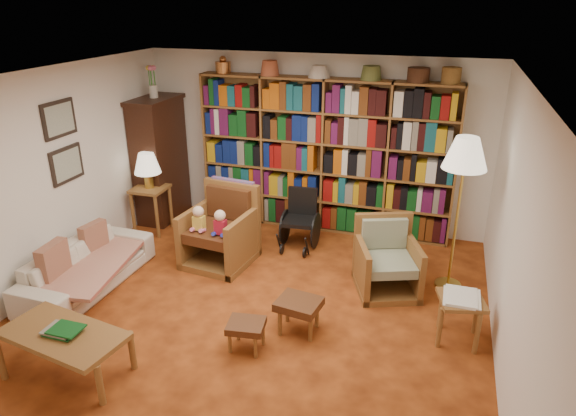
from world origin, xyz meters
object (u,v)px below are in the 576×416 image
at_px(sofa, 87,267).
at_px(floor_lamp, 465,160).
at_px(wheelchair, 300,221).
at_px(armchair_sage, 388,262).
at_px(footstool_b, 299,306).
at_px(side_table_lamp, 151,198).
at_px(footstool_a, 246,327).
at_px(coffee_table, 64,337).
at_px(armchair_leather, 222,230).
at_px(side_table_papers, 461,306).

relative_size(sofa, floor_lamp, 0.97).
xyz_separation_m(sofa, wheelchair, (2.10, 1.80, 0.11)).
bearing_deg(armchair_sage, footstool_b, -123.25).
bearing_deg(wheelchair, side_table_lamp, -175.39).
relative_size(sofa, footstool_b, 3.73).
xyz_separation_m(footstool_a, coffee_table, (-1.42, -0.82, 0.15)).
relative_size(armchair_leather, footstool_a, 2.58).
bearing_deg(armchair_sage, side_table_papers, -45.69).
distance_m(footstool_a, coffee_table, 1.65).
distance_m(side_table_lamp, wheelchair, 2.21).
xyz_separation_m(sofa, coffee_table, (0.81, -1.36, 0.14)).
bearing_deg(footstool_b, floor_lamp, 43.59).
height_order(side_table_lamp, footstool_a, side_table_lamp).
xyz_separation_m(sofa, floor_lamp, (4.10, 1.28, 1.32)).
relative_size(footstool_b, coffee_table, 0.39).
relative_size(sofa, coffee_table, 1.47).
height_order(wheelchair, coffee_table, wheelchair).
distance_m(side_table_papers, footstool_b, 1.60).
relative_size(side_table_lamp, footstool_a, 1.72).
relative_size(armchair_sage, side_table_papers, 1.82).
distance_m(armchair_sage, coffee_table, 3.54).
bearing_deg(floor_lamp, armchair_leather, -176.83).
bearing_deg(coffee_table, sofa, 120.94).
xyz_separation_m(footstool_a, footstool_b, (0.41, 0.43, 0.05)).
relative_size(side_table_lamp, footstool_b, 1.41).
xyz_separation_m(armchair_sage, side_table_papers, (0.80, -0.82, 0.07)).
relative_size(side_table_lamp, armchair_sage, 0.72).
height_order(footstool_a, coffee_table, coffee_table).
relative_size(side_table_lamp, floor_lamp, 0.37).
xyz_separation_m(sofa, footstool_b, (2.64, -0.10, 0.04)).
distance_m(wheelchair, floor_lamp, 2.39).
bearing_deg(sofa, footstool_b, -91.00).
relative_size(armchair_sage, footstool_a, 2.38).
height_order(sofa, armchair_sage, armchair_sage).
relative_size(side_table_papers, coffee_table, 0.42).
height_order(sofa, wheelchair, wheelchair).
bearing_deg(sofa, armchair_sage, -71.48).
xyz_separation_m(sofa, side_table_lamp, (-0.10, 1.62, 0.25)).
bearing_deg(wheelchair, sofa, -139.36).
xyz_separation_m(floor_lamp, footstool_b, (-1.46, -1.39, -1.28)).
xyz_separation_m(armchair_leather, footstool_a, (0.98, -1.66, -0.17)).
bearing_deg(floor_lamp, footstool_b, -136.41).
bearing_deg(armchair_sage, armchair_leather, 178.09).
xyz_separation_m(armchair_sage, coffee_table, (-2.58, -2.41, 0.07)).
distance_m(side_table_lamp, coffee_table, 3.12).
xyz_separation_m(sofa, side_table_papers, (4.20, 0.23, 0.14)).
bearing_deg(side_table_papers, coffee_table, -154.86).
bearing_deg(floor_lamp, side_table_papers, -84.35).
relative_size(side_table_papers, footstool_a, 1.31).
relative_size(armchair_leather, wheelchair, 1.24).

